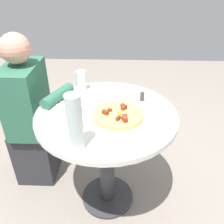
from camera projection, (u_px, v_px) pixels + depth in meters
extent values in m
plane|color=gray|center=(108.00, 197.00, 1.76)|extent=(6.00, 6.00, 0.00)
cylinder|color=silver|center=(106.00, 114.00, 1.37)|extent=(0.82, 0.82, 0.03)
cylinder|color=#333338|center=(107.00, 162.00, 1.57)|extent=(0.10, 0.10, 0.72)
cylinder|color=#333338|center=(108.00, 196.00, 1.75)|extent=(0.37, 0.37, 0.02)
cube|color=#2D2D33|center=(37.00, 150.00, 1.87)|extent=(0.32, 0.28, 0.45)
cube|color=#2D664C|center=(26.00, 99.00, 1.62)|extent=(0.38, 0.22, 0.48)
sphere|color=tan|center=(15.00, 48.00, 1.43)|extent=(0.19, 0.19, 0.19)
cylinder|color=#2D664C|center=(58.00, 96.00, 1.47)|extent=(0.27, 0.17, 0.07)
cylinder|color=white|center=(118.00, 117.00, 1.31)|extent=(0.32, 0.32, 0.01)
cylinder|color=tan|center=(118.00, 114.00, 1.30)|extent=(0.28, 0.28, 0.02)
cylinder|color=white|center=(119.00, 115.00, 1.27)|extent=(0.06, 0.06, 0.01)
sphere|color=yellow|center=(119.00, 114.00, 1.27)|extent=(0.03, 0.03, 0.03)
cube|color=maroon|center=(125.00, 119.00, 1.22)|extent=(0.04, 0.03, 0.03)
cube|color=maroon|center=(118.00, 118.00, 1.23)|extent=(0.03, 0.03, 0.02)
cube|color=maroon|center=(124.00, 108.00, 1.32)|extent=(0.04, 0.04, 0.02)
cube|color=maroon|center=(110.00, 110.00, 1.30)|extent=(0.02, 0.03, 0.02)
cube|color=maroon|center=(125.00, 116.00, 1.25)|extent=(0.02, 0.03, 0.02)
cube|color=brown|center=(124.00, 106.00, 1.32)|extent=(0.04, 0.04, 0.03)
cube|color=maroon|center=(106.00, 112.00, 1.27)|extent=(0.03, 0.04, 0.02)
cube|color=#387F2D|center=(108.00, 116.00, 1.26)|extent=(0.01, 0.01, 0.00)
cube|color=#387F2D|center=(108.00, 112.00, 1.30)|extent=(0.01, 0.01, 0.00)
cube|color=#387F2D|center=(97.00, 108.00, 1.33)|extent=(0.01, 0.01, 0.00)
cylinder|color=white|center=(104.00, 89.00, 1.60)|extent=(0.18, 0.18, 0.01)
cube|color=white|center=(65.00, 110.00, 1.38)|extent=(0.22, 0.22, 0.00)
cube|color=silver|center=(62.00, 110.00, 1.37)|extent=(0.15, 0.12, 0.00)
cube|color=silver|center=(67.00, 108.00, 1.39)|extent=(0.15, 0.12, 0.00)
cylinder|color=silver|center=(82.00, 81.00, 1.57)|extent=(0.07, 0.07, 0.13)
cylinder|color=silver|center=(75.00, 123.00, 1.03)|extent=(0.07, 0.07, 0.28)
cylinder|color=white|center=(161.00, 114.00, 1.30)|extent=(0.03, 0.03, 0.05)
cylinder|color=#3F3833|center=(142.00, 96.00, 1.47)|extent=(0.03, 0.03, 0.06)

